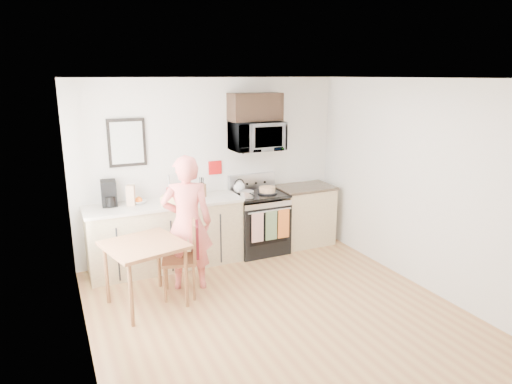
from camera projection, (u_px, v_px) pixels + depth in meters
name	position (u px, v px, depth m)	size (l,w,h in m)	color
floor	(284.00, 320.00, 5.05)	(4.60, 4.60, 0.00)	#96603A
back_wall	(212.00, 168.00, 6.74)	(4.00, 0.04, 2.60)	white
front_wall	(471.00, 307.00, 2.70)	(4.00, 0.04, 2.60)	white
left_wall	(81.00, 235.00, 3.91)	(0.04, 4.60, 2.60)	white
right_wall	(431.00, 188.00, 5.54)	(0.04, 4.60, 2.60)	white
ceiling	(288.00, 78.00, 4.40)	(4.00, 4.60, 0.04)	white
window	(76.00, 186.00, 4.56)	(0.06, 1.40, 1.50)	silver
cabinet_left	(166.00, 236.00, 6.36)	(2.10, 0.60, 0.90)	tan
countertop_left	(164.00, 204.00, 6.25)	(2.14, 0.64, 0.04)	beige
cabinet_right	(304.00, 216.00, 7.27)	(0.84, 0.60, 0.90)	tan
countertop_right	(305.00, 187.00, 7.16)	(0.88, 0.64, 0.04)	black
range	(259.00, 224.00, 6.93)	(0.76, 0.70, 1.16)	black
microwave	(256.00, 136.00, 6.69)	(0.76, 0.51, 0.42)	#B5B5BA
upper_cabinet	(255.00, 107.00, 6.63)	(0.76, 0.35, 0.40)	black
wall_art	(127.00, 143.00, 6.12)	(0.50, 0.04, 0.65)	black
wall_trivet	(215.00, 168.00, 6.75)	(0.20, 0.02, 0.20)	#AF0F0F
person	(187.00, 223.00, 5.64)	(0.62, 0.41, 1.71)	#D9403B
dining_table	(144.00, 251.00, 5.22)	(0.87, 0.87, 0.77)	brown
chair	(190.00, 248.00, 5.50)	(0.53, 0.50, 0.95)	brown
knife_block	(201.00, 190.00, 6.51)	(0.09, 0.12, 0.19)	brown
utensil_crock	(170.00, 188.00, 6.46)	(0.11, 0.11, 0.33)	#AF0F0F
fruit_bowl	(139.00, 201.00, 6.17)	(0.25, 0.25, 0.09)	white
milk_carton	(131.00, 195.00, 6.06)	(0.10, 0.10, 0.27)	tan
coffee_maker	(109.00, 194.00, 6.04)	(0.21, 0.30, 0.34)	black
bread_bag	(174.00, 200.00, 6.12)	(0.33, 0.15, 0.12)	tan
cake	(267.00, 190.00, 6.77)	(0.29, 0.29, 0.10)	black
kettle	(239.00, 187.00, 6.76)	(0.17, 0.17, 0.22)	white
pot	(247.00, 194.00, 6.52)	(0.20, 0.33, 0.10)	#B5B5BA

